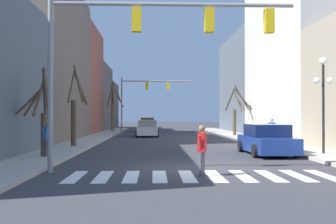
# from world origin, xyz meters

# --- Properties ---
(ground_plane) EXTENTS (240.00, 240.00, 0.00)m
(ground_plane) POSITION_xyz_m (0.00, 0.00, 0.00)
(ground_plane) COLOR #38383D
(sidewalk_left) EXTENTS (2.30, 90.00, 0.15)m
(sidewalk_left) POSITION_xyz_m (-6.50, 0.00, 0.07)
(sidewalk_left) COLOR #ADA89E
(sidewalk_left) RESTS_ON ground_plane
(building_row_left) EXTENTS (6.00, 60.33, 12.20)m
(building_row_left) POSITION_xyz_m (-10.65, 23.75, 4.93)
(building_row_left) COLOR #515B66
(building_row_left) RESTS_ON ground_plane
(building_row_right) EXTENTS (6.00, 46.07, 13.87)m
(building_row_right) POSITION_xyz_m (10.65, 19.05, 5.75)
(building_row_right) COLOR tan
(building_row_right) RESTS_ON ground_plane
(crosswalk_stripes) EXTENTS (8.55, 2.60, 0.01)m
(crosswalk_stripes) POSITION_xyz_m (0.00, -1.82, 0.00)
(crosswalk_stripes) COLOR white
(crosswalk_stripes) RESTS_ON ground_plane
(traffic_signal_near) EXTENTS (8.57, 0.28, 6.25)m
(traffic_signal_near) POSITION_xyz_m (-1.87, -0.83, 4.71)
(traffic_signal_near) COLOR gray
(traffic_signal_near) RESTS_ON ground_plane
(traffic_signal_far) EXTENTS (8.06, 0.28, 6.25)m
(traffic_signal_far) POSITION_xyz_m (-2.70, 29.44, 4.61)
(traffic_signal_far) COLOR gray
(traffic_signal_far) RESTS_ON ground_plane
(street_lamp_right_corner) EXTENTS (0.95, 0.36, 4.63)m
(street_lamp_right_corner) POSITION_xyz_m (6.66, 4.17, 3.41)
(street_lamp_right_corner) COLOR black
(street_lamp_right_corner) RESTS_ON sidewalk_right
(car_driving_toward_lane) EXTENTS (2.17, 4.87, 1.53)m
(car_driving_toward_lane) POSITION_xyz_m (4.15, 5.08, 0.72)
(car_driving_toward_lane) COLOR navy
(car_driving_toward_lane) RESTS_ON ground_plane
(car_parked_left_far) EXTENTS (2.13, 4.85, 1.54)m
(car_parked_left_far) POSITION_xyz_m (-2.11, 22.94, 0.73)
(car_parked_left_far) COLOR silver
(car_parked_left_far) RESTS_ON ground_plane
(car_driving_away_lane) EXTENTS (1.96, 4.55, 1.76)m
(car_driving_away_lane) POSITION_xyz_m (-2.29, 33.61, 0.81)
(car_driving_away_lane) COLOR #A38423
(car_driving_away_lane) RESTS_ON ground_plane
(pedestrian_on_left_sidewalk) EXTENTS (0.34, 0.69, 1.65)m
(pedestrian_on_left_sidewalk) POSITION_xyz_m (0.03, -1.78, 0.98)
(pedestrian_on_left_sidewalk) COLOR #4C4C51
(pedestrian_on_left_sidewalk) RESTS_ON ground_plane
(pedestrian_crossing_street) EXTENTS (0.62, 0.48, 1.64)m
(pedestrian_crossing_street) POSITION_xyz_m (6.71, 12.55, 1.12)
(pedestrian_crossing_street) COLOR #282D47
(pedestrian_crossing_street) RESTS_ON sidewalk_right
(pedestrian_on_right_sidewalk) EXTENTS (0.31, 0.67, 1.57)m
(pedestrian_on_right_sidewalk) POSITION_xyz_m (-6.32, 3.24, 1.08)
(pedestrian_on_right_sidewalk) COLOR #282D47
(pedestrian_on_right_sidewalk) RESTS_ON sidewalk_left
(street_tree_left_mid) EXTENTS (2.15, 2.71, 5.94)m
(street_tree_left_mid) POSITION_xyz_m (-6.29, 32.04, 2.88)
(street_tree_left_mid) COLOR brown
(street_tree_left_mid) RESTS_ON sidewalk_left
(street_tree_right_far) EXTENTS (1.74, 1.98, 3.98)m
(street_tree_right_far) POSITION_xyz_m (-6.51, 3.18, 2.05)
(street_tree_right_far) COLOR brown
(street_tree_right_far) RESTS_ON sidewalk_left
(street_tree_left_far) EXTENTS (0.97, 3.14, 4.88)m
(street_tree_left_far) POSITION_xyz_m (-6.26, 9.28, 2.25)
(street_tree_left_far) COLOR brown
(street_tree_left_far) RESTS_ON sidewalk_left
(street_tree_left_near) EXTENTS (2.36, 2.23, 4.76)m
(street_tree_left_near) POSITION_xyz_m (6.26, 22.14, 2.43)
(street_tree_left_near) COLOR #473828
(street_tree_left_near) RESTS_ON sidewalk_right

